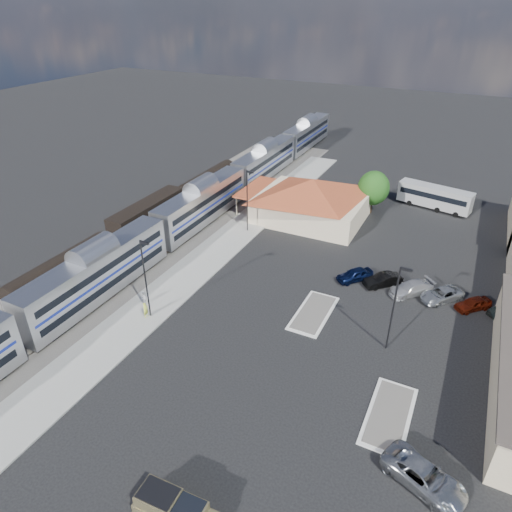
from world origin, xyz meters
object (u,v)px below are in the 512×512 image
at_px(station_depot, 311,199).
at_px(suv, 424,476).
at_px(pickup_truck, 175,510).
at_px(coach_bus, 435,196).

distance_m(station_depot, suv, 42.90).
xyz_separation_m(station_depot, pickup_truck, (8.12, -46.24, -2.25)).
xyz_separation_m(pickup_truck, suv, (13.73, 9.40, -0.07)).
height_order(suv, coach_bus, coach_bus).
bearing_deg(pickup_truck, coach_bus, -9.91).
distance_m(pickup_truck, suv, 16.64).
bearing_deg(coach_bus, station_depot, 138.90).
relative_size(pickup_truck, coach_bus, 0.48).
xyz_separation_m(pickup_truck, coach_bus, (7.75, 58.24, 1.16)).
bearing_deg(pickup_truck, station_depot, 7.63).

